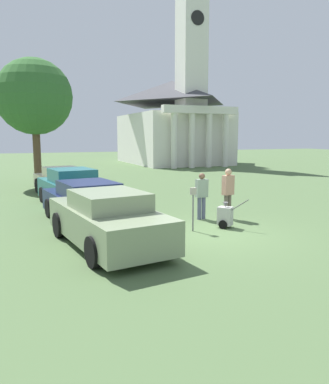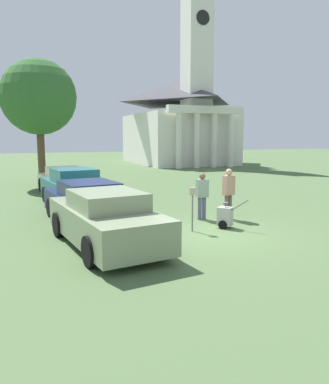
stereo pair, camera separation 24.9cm
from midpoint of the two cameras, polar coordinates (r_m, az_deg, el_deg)
The scene contains 11 objects.
ground_plane at distance 11.55m, azimuth 6.83°, elevation -6.42°, with size 120.00×120.00×0.00m, color #4C663D.
parked_car_sage at distance 10.29m, azimuth -8.28°, elevation -4.16°, with size 2.57×5.05×1.52m.
parked_car_navy at distance 13.08m, azimuth -11.11°, elevation -1.70°, with size 2.55×5.24×1.45m.
parked_car_teal at distance 16.53m, azimuth -13.28°, elevation 0.55°, with size 2.48×4.88×1.60m.
parked_car_cream at distance 19.58m, azimuth -14.53°, elevation 1.54°, with size 2.48×5.14×1.42m.
parking_meter at distance 11.68m, azimuth 4.91°, elevation -1.39°, with size 0.18×0.09×1.38m.
person_worker at distance 13.37m, azimuth 6.29°, elevation -0.21°, with size 0.43×0.23×1.67m.
person_supervisor at distance 13.53m, azimuth 10.26°, elevation 0.24°, with size 0.46×0.31×1.82m.
equipment_cart at distance 12.35m, azimuth 9.79°, elevation -3.65°, with size 0.77×0.89×1.00m.
church at distance 41.23m, azimuth 2.43°, elevation 11.53°, with size 9.22×13.40×21.12m.
shade_tree at distance 23.89m, azimuth -18.35°, elevation 13.52°, with size 4.43×4.43×7.46m.
Camera 2 is at (-5.15, -9.89, 2.97)m, focal length 35.00 mm.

